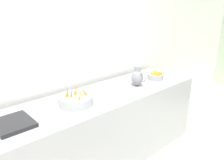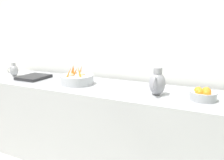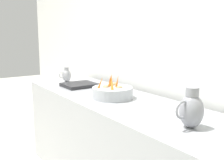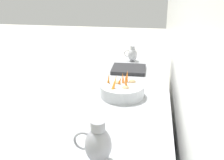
{
  "view_description": "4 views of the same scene",
  "coord_description": "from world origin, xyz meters",
  "px_view_note": "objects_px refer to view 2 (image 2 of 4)",
  "views": [
    {
      "loc": [
        0.38,
        -1.17,
        1.88
      ],
      "look_at": [
        -1.46,
        0.5,
        1.05
      ],
      "focal_mm": 36.09,
      "sensor_mm": 36.0,
      "label": 1
    },
    {
      "loc": [
        0.53,
        1.35,
        1.49
      ],
      "look_at": [
        -1.41,
        0.43,
        1.0
      ],
      "focal_mm": 35.43,
      "sensor_mm": 36.0,
      "label": 2
    },
    {
      "loc": [
        -0.11,
        1.92,
        1.48
      ],
      "look_at": [
        -1.36,
        0.09,
        1.09
      ],
      "focal_mm": 43.22,
      "sensor_mm": 36.0,
      "label": 3
    },
    {
      "loc": [
        -1.68,
        2.26,
        1.94
      ],
      "look_at": [
        -1.37,
        0.02,
        1.06
      ],
      "focal_mm": 48.37,
      "sensor_mm": 36.0,
      "label": 4
    }
  ],
  "objects_px": {
    "vegetable_colander": "(77,79)",
    "metal_pitcher_tall": "(157,83)",
    "orange_bowl": "(203,95)",
    "metal_pitcher_short": "(14,70)"
  },
  "relations": [
    {
      "from": "vegetable_colander",
      "to": "metal_pitcher_tall",
      "type": "relative_size",
      "value": 1.44
    },
    {
      "from": "orange_bowl",
      "to": "vegetable_colander",
      "type": "bearing_deg",
      "value": -91.2
    },
    {
      "from": "orange_bowl",
      "to": "metal_pitcher_tall",
      "type": "bearing_deg",
      "value": -88.47
    },
    {
      "from": "orange_bowl",
      "to": "metal_pitcher_short",
      "type": "bearing_deg",
      "value": -90.94
    },
    {
      "from": "vegetable_colander",
      "to": "orange_bowl",
      "type": "bearing_deg",
      "value": 88.8
    },
    {
      "from": "vegetable_colander",
      "to": "orange_bowl",
      "type": "distance_m",
      "value": 1.29
    },
    {
      "from": "metal_pitcher_tall",
      "to": "metal_pitcher_short",
      "type": "distance_m",
      "value": 1.88
    },
    {
      "from": "vegetable_colander",
      "to": "metal_pitcher_short",
      "type": "xyz_separation_m",
      "value": [
        -0.01,
        -0.98,
        0.03
      ]
    },
    {
      "from": "vegetable_colander",
      "to": "metal_pitcher_tall",
      "type": "distance_m",
      "value": 0.9
    },
    {
      "from": "vegetable_colander",
      "to": "metal_pitcher_tall",
      "type": "xyz_separation_m",
      "value": [
        0.04,
        0.9,
        0.06
      ]
    }
  ]
}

